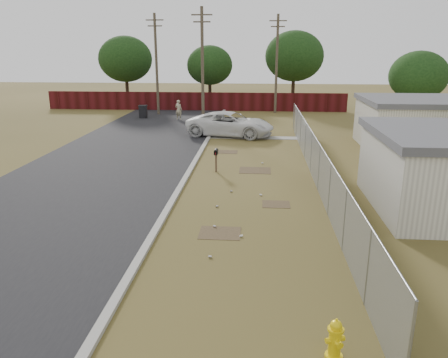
# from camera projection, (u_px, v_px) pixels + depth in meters

# --- Properties ---
(ground) EXTENTS (120.00, 120.00, 0.00)m
(ground) POSITION_uv_depth(u_px,v_px,m) (248.00, 188.00, 19.49)
(ground) COLOR brown
(ground) RESTS_ON ground
(street) EXTENTS (15.10, 60.00, 0.12)m
(street) POSITION_uv_depth(u_px,v_px,m) (145.00, 146.00, 27.68)
(street) COLOR black
(street) RESTS_ON ground
(chainlink_fence) EXTENTS (0.10, 27.06, 2.02)m
(chainlink_fence) POSITION_uv_depth(u_px,v_px,m) (316.00, 167.00, 20.01)
(chainlink_fence) COLOR gray
(chainlink_fence) RESTS_ON ground
(privacy_fence) EXTENTS (30.00, 0.12, 1.80)m
(privacy_fence) POSITION_uv_depth(u_px,v_px,m) (195.00, 101.00, 43.55)
(privacy_fence) COLOR #490F12
(privacy_fence) RESTS_ON ground
(utility_poles) EXTENTS (12.60, 8.24, 9.00)m
(utility_poles) POSITION_uv_depth(u_px,v_px,m) (213.00, 64.00, 38.14)
(utility_poles) COLOR brown
(utility_poles) RESTS_ON ground
(houses) EXTENTS (9.30, 17.24, 3.10)m
(houses) POSITION_uv_depth(u_px,v_px,m) (448.00, 143.00, 21.30)
(houses) COLOR silver
(houses) RESTS_ON ground
(horizon_trees) EXTENTS (33.32, 31.94, 7.78)m
(horizon_trees) POSITION_uv_depth(u_px,v_px,m) (264.00, 63.00, 40.58)
(horizon_trees) COLOR #2F2215
(horizon_trees) RESTS_ON ground
(fire_hydrant) EXTENTS (0.46, 0.46, 0.90)m
(fire_hydrant) POSITION_uv_depth(u_px,v_px,m) (335.00, 340.00, 8.72)
(fire_hydrant) COLOR yellow
(fire_hydrant) RESTS_ON ground
(mailbox) EXTENTS (0.19, 0.51, 1.17)m
(mailbox) POSITION_uv_depth(u_px,v_px,m) (216.00, 154.00, 21.85)
(mailbox) COLOR brown
(mailbox) RESTS_ON ground
(pickup_truck) EXTENTS (6.55, 3.99, 1.70)m
(pickup_truck) POSITION_uv_depth(u_px,v_px,m) (230.00, 124.00, 30.89)
(pickup_truck) COLOR silver
(pickup_truck) RESTS_ON ground
(pedestrian) EXTENTS (0.73, 0.59, 1.72)m
(pedestrian) POSITION_uv_depth(u_px,v_px,m) (179.00, 110.00, 37.88)
(pedestrian) COLOR tan
(pedestrian) RESTS_ON ground
(trash_bin) EXTENTS (0.79, 0.80, 1.12)m
(trash_bin) POSITION_uv_depth(u_px,v_px,m) (143.00, 111.00, 38.96)
(trash_bin) COLOR black
(trash_bin) RESTS_ON ground
(scattered_litter) EXTENTS (1.93, 11.32, 0.07)m
(scattered_litter) POSITION_uv_depth(u_px,v_px,m) (237.00, 205.00, 17.29)
(scattered_litter) COLOR white
(scattered_litter) RESTS_ON ground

